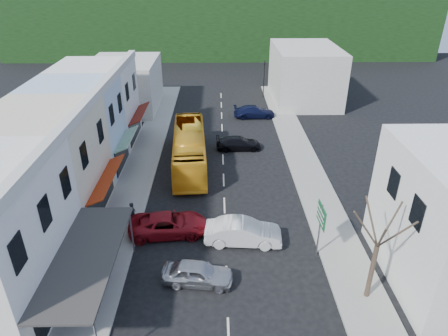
% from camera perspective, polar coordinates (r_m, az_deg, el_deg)
% --- Properties ---
extents(ground, '(120.00, 120.00, 0.00)m').
position_cam_1_polar(ground, '(27.65, 0.20, -9.85)').
color(ground, black).
rests_on(ground, ground).
extents(sidewalk_left, '(3.00, 52.00, 0.15)m').
position_cam_1_polar(sidewalk_left, '(36.74, -11.88, -0.13)').
color(sidewalk_left, gray).
rests_on(sidewalk_left, ground).
extents(sidewalk_right, '(3.00, 52.00, 0.15)m').
position_cam_1_polar(sidewalk_right, '(36.92, 11.62, 0.04)').
color(sidewalk_right, gray).
rests_on(sidewalk_right, ground).
extents(shopfront_row, '(8.25, 30.00, 8.00)m').
position_cam_1_polar(shopfront_row, '(32.17, -22.83, 1.85)').
color(shopfront_row, silver).
rests_on(shopfront_row, ground).
extents(distant_block_left, '(8.00, 10.00, 6.00)m').
position_cam_1_polar(distant_block_left, '(52.14, -13.97, 11.46)').
color(distant_block_left, '#B7B2A8').
rests_on(distant_block_left, ground).
extents(distant_block_right, '(8.00, 12.00, 7.00)m').
position_cam_1_polar(distant_block_right, '(54.82, 11.46, 13.03)').
color(distant_block_right, '#B7B2A8').
rests_on(distant_block_right, ground).
extents(hillside, '(80.00, 26.00, 14.00)m').
position_cam_1_polar(hillside, '(87.61, -1.68, 21.00)').
color(hillside, black).
rests_on(hillside, ground).
extents(bus, '(3.23, 11.74, 3.10)m').
position_cam_1_polar(bus, '(36.32, -4.96, 2.65)').
color(bus, yellow).
rests_on(bus, ground).
extents(car_silver, '(4.60, 2.35, 1.40)m').
position_cam_1_polar(car_silver, '(23.95, -3.79, -14.77)').
color(car_silver, '#AFAFB4').
rests_on(car_silver, ground).
extents(car_white, '(4.52, 2.12, 1.40)m').
position_cam_1_polar(car_white, '(26.81, 2.74, -9.38)').
color(car_white, silver).
rests_on(car_white, ground).
extents(car_red, '(4.76, 2.33, 1.40)m').
position_cam_1_polar(car_red, '(27.86, -7.94, -8.04)').
color(car_red, maroon).
rests_on(car_red, ground).
extents(car_black_near, '(4.56, 1.99, 1.40)m').
position_cam_1_polar(car_black_near, '(39.68, 2.11, 3.64)').
color(car_black_near, black).
rests_on(car_black_near, ground).
extents(car_navy_far, '(4.58, 2.04, 1.40)m').
position_cam_1_polar(car_navy_far, '(48.22, 4.35, 8.01)').
color(car_navy_far, black).
rests_on(car_navy_far, ground).
extents(pedestrian_left, '(0.55, 0.69, 1.70)m').
position_cam_1_polar(pedestrian_left, '(29.03, -12.89, -6.19)').
color(pedestrian_left, black).
rests_on(pedestrian_left, sidewalk_left).
extents(direction_sign, '(0.29, 1.72, 3.80)m').
position_cam_1_polar(direction_sign, '(25.74, 13.47, -8.70)').
color(direction_sign, '#145A2E').
rests_on(direction_sign, ground).
extents(street_tree, '(3.73, 3.73, 7.19)m').
position_cam_1_polar(street_tree, '(22.58, 21.04, -10.40)').
color(street_tree, '#33281F').
rests_on(street_tree, ground).
extents(traffic_signal, '(1.02, 1.26, 4.98)m').
position_cam_1_polar(traffic_signal, '(55.37, 5.73, 12.50)').
color(traffic_signal, black).
rests_on(traffic_signal, ground).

